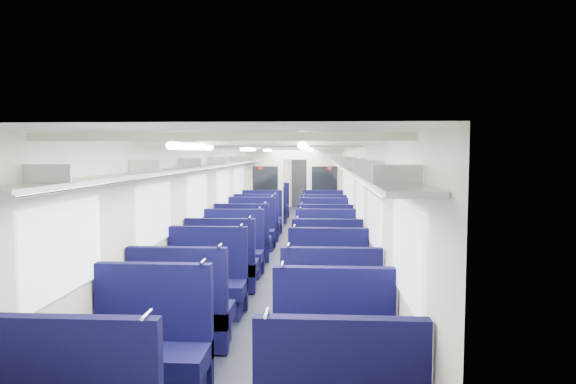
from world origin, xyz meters
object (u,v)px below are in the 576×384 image
at_px(seat_11, 326,255).
at_px(seat_22, 273,207).
at_px(seat_2, 149,355).
at_px(seat_18, 261,221).
at_px(end_door, 301,182).
at_px(seat_21, 322,212).
at_px(seat_16, 257,226).
at_px(seat_7, 328,290).
at_px(seat_8, 222,268).
at_px(seat_13, 325,244).
at_px(seat_15, 324,235).
at_px(seat_6, 206,287).
at_px(seat_19, 323,220).
at_px(seat_20, 269,211).
at_px(seat_17, 324,227).
at_px(seat_23, 322,207).
at_px(seat_12, 243,243).
at_px(bulkhead, 295,185).
at_px(seat_5, 331,317).
at_px(seat_3, 334,363).
at_px(seat_9, 327,269).
at_px(seat_10, 233,255).
at_px(seat_14, 251,233).

height_order(seat_11, seat_22, same).
height_order(seat_2, seat_18, same).
xyz_separation_m(end_door, seat_21, (0.83, -4.77, -0.62)).
xyz_separation_m(seat_16, seat_21, (1.66, 3.19, 0.00)).
height_order(seat_7, seat_8, same).
relative_size(seat_13, seat_15, 1.00).
height_order(seat_6, seat_19, same).
relative_size(seat_20, seat_21, 1.00).
relative_size(seat_17, seat_23, 1.00).
relative_size(seat_18, seat_21, 1.00).
distance_m(seat_6, seat_17, 5.90).
height_order(seat_16, seat_17, same).
bearing_deg(seat_8, seat_12, 90.00).
bearing_deg(bulkhead, seat_12, -99.69).
distance_m(seat_5, seat_21, 10.11).
relative_size(seat_3, seat_18, 1.00).
bearing_deg(seat_20, end_door, 80.13).
height_order(seat_3, seat_7, same).
bearing_deg(seat_12, seat_20, 90.00).
bearing_deg(seat_15, seat_9, -90.00).
xyz_separation_m(seat_5, seat_22, (-1.66, 11.25, 0.00)).
bearing_deg(seat_12, bulkhead, 80.31).
bearing_deg(bulkhead, seat_5, -84.96).
height_order(seat_8, seat_16, same).
xyz_separation_m(seat_5, seat_23, (0.00, 11.32, 0.00)).
bearing_deg(seat_7, seat_16, 105.96).
bearing_deg(seat_18, seat_19, 4.23).
xyz_separation_m(seat_12, seat_13, (1.66, -0.02, 0.00)).
bearing_deg(seat_16, seat_15, -36.56).
distance_m(seat_8, seat_21, 7.98).
xyz_separation_m(seat_3, seat_15, (0.00, 6.92, 0.00)).
xyz_separation_m(bulkhead, seat_16, (-0.83, -2.50, -0.86)).
bearing_deg(seat_2, seat_21, 81.63).
height_order(seat_5, seat_22, same).
xyz_separation_m(seat_18, seat_19, (1.66, 0.12, 0.00)).
xyz_separation_m(seat_8, seat_20, (0.00, 7.80, 0.00)).
distance_m(seat_16, seat_18, 1.00).
xyz_separation_m(seat_15, seat_23, (0.00, 5.63, 0.00)).
relative_size(end_door, seat_20, 1.64).
bearing_deg(seat_17, seat_6, -106.35).
distance_m(seat_10, seat_13, 2.06).
xyz_separation_m(seat_8, seat_10, (0.00, 1.01, 0.00)).
relative_size(seat_10, seat_15, 1.00).
distance_m(seat_11, seat_16, 3.87).
xyz_separation_m(seat_12, seat_16, (0.00, 2.36, 0.00)).
relative_size(seat_2, seat_18, 1.00).
relative_size(end_door, seat_14, 1.64).
xyz_separation_m(bulkhead, seat_22, (-0.83, 1.83, -0.86)).
bearing_deg(seat_15, seat_11, -90.00).
distance_m(seat_2, seat_17, 8.15).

